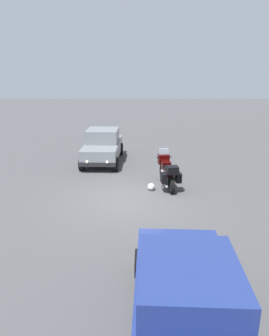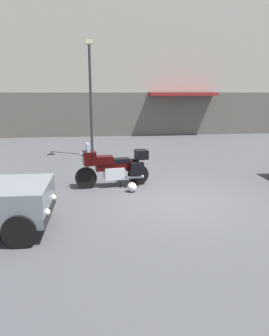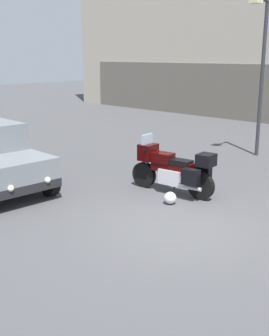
# 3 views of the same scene
# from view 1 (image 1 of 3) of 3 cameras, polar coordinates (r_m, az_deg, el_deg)

# --- Properties ---
(ground_plane) EXTENTS (80.00, 80.00, 0.00)m
(ground_plane) POSITION_cam_1_polar(r_m,az_deg,el_deg) (11.60, -1.59, -5.68)
(ground_plane) COLOR #424244
(motorcycle) EXTENTS (2.26, 0.88, 1.36)m
(motorcycle) POSITION_cam_1_polar(r_m,az_deg,el_deg) (12.78, 5.82, -0.59)
(motorcycle) COLOR black
(motorcycle) RESTS_ON ground
(helmet) EXTENTS (0.28, 0.28, 0.28)m
(helmet) POSITION_cam_1_polar(r_m,az_deg,el_deg) (12.46, 2.97, -3.35)
(helmet) COLOR silver
(helmet) RESTS_ON ground
(car_hatchback_near) EXTENTS (3.92, 1.89, 1.64)m
(car_hatchback_near) POSITION_cam_1_polar(r_m,az_deg,el_deg) (16.13, -5.65, 3.88)
(car_hatchback_near) COLOR slate
(car_hatchback_near) RESTS_ON ground
(car_sedan_far) EXTENTS (4.63, 2.07, 1.56)m
(car_sedan_far) POSITION_cam_1_polar(r_m,az_deg,el_deg) (5.85, 9.32, -22.68)
(car_sedan_far) COLOR navy
(car_sedan_far) RESTS_ON ground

